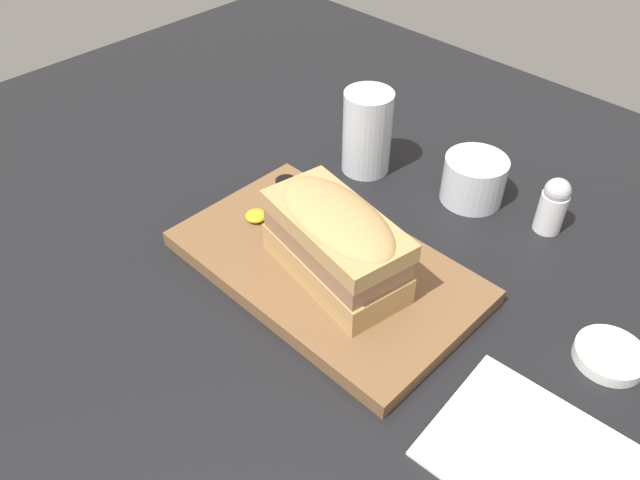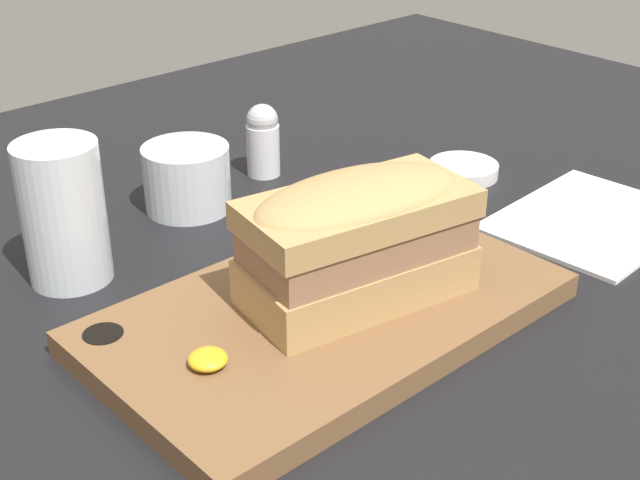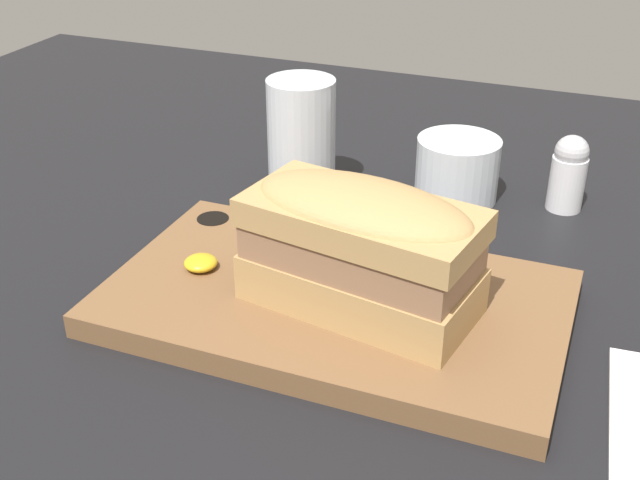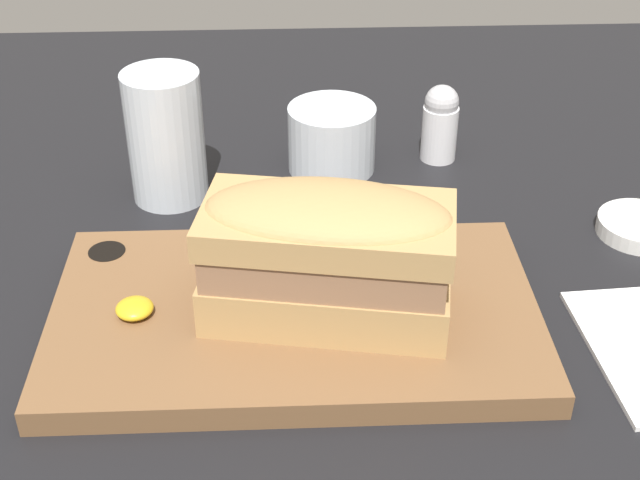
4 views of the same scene
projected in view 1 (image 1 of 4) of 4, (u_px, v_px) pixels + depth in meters
The scene contains 9 objects.
dining_table at pixel (327, 298), 71.60cm from camera, with size 151.51×128.21×2.00cm.
serving_board at pixel (325, 266), 72.68cm from camera, with size 35.12×20.77×2.01cm.
sandwich at pixel (334, 238), 66.95cm from camera, with size 18.24×11.21×9.77cm.
mustard_dollop at pixel (256, 216), 77.23cm from camera, with size 2.70×2.70×1.08cm.
water_glass at pixel (367, 137), 85.89cm from camera, with size 6.77×6.77×11.85cm.
wine_glass at pixel (473, 181), 82.02cm from camera, with size 8.25×8.25×6.25cm.
napkin at pixel (536, 458), 55.36cm from camera, with size 19.07×15.51×0.40cm.
salt_shaker at pixel (553, 205), 76.72cm from camera, with size 3.42×3.42×7.59cm.
condiment_dish at pixel (610, 355), 63.31cm from camera, with size 7.17×7.17×1.38cm.
Camera 1 is at (33.92, -35.61, 53.46)cm, focal length 35.00 mm.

